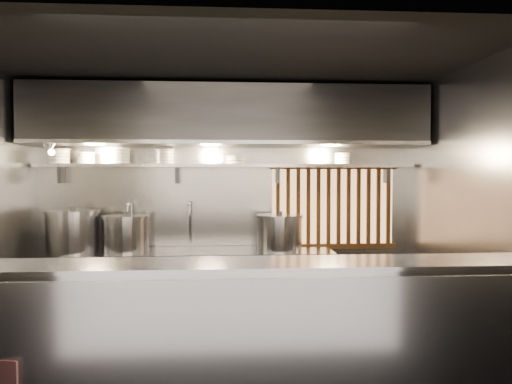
{
  "coord_description": "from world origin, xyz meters",
  "views": [
    {
      "loc": [
        -0.08,
        -4.6,
        1.77
      ],
      "look_at": [
        0.28,
        0.55,
        1.59
      ],
      "focal_mm": 35.0,
      "sensor_mm": 36.0,
      "label": 1
    }
  ],
  "objects": [
    {
      "name": "stock_pot_left",
      "position": [
        -1.75,
        1.14,
        1.14
      ],
      "size": [
        0.67,
        0.67,
        0.51
      ],
      "rotation": [
        0.0,
        0.0,
        0.13
      ],
      "color": "#A1A1A6",
      "rests_on": "cooking_bench"
    },
    {
      "name": "faucet_right",
      "position": [
        -0.45,
        1.37,
        1.31
      ],
      "size": [
        0.04,
        0.3,
        0.5
      ],
      "color": "silver",
      "rests_on": "wall_back"
    },
    {
      "name": "stock_pot_right",
      "position": [
        0.6,
        1.11,
        1.11
      ],
      "size": [
        0.68,
        0.68,
        0.45
      ],
      "rotation": [
        0.0,
        0.0,
        0.28
      ],
      "color": "#A1A1A6",
      "rests_on": "cooking_bench"
    },
    {
      "name": "stock_pot_mid",
      "position": [
        -1.17,
        1.15,
        1.11
      ],
      "size": [
        0.67,
        0.67,
        0.45
      ],
      "rotation": [
        0.0,
        0.0,
        0.27
      ],
      "color": "#A1A1A6",
      "rests_on": "cooking_bench"
    },
    {
      "name": "cooking_bench",
      "position": [
        -0.3,
        1.13,
        0.45
      ],
      "size": [
        3.0,
        0.7,
        0.9
      ],
      "primitive_type": "cube",
      "color": "#A1A1A6",
      "rests_on": "floor"
    },
    {
      "name": "heat_lamp",
      "position": [
        -1.9,
        0.85,
        2.07
      ],
      "size": [
        0.25,
        0.35,
        0.2
      ],
      "color": "#A1A1A6",
      "rests_on": "exhaust_hood"
    },
    {
      "name": "bowl_stack_1",
      "position": [
        -1.64,
        1.32,
        1.97
      ],
      "size": [
        0.21,
        0.21,
        0.13
      ],
      "color": "white",
      "rests_on": "bowl_shelf"
    },
    {
      "name": "pendant_bulb",
      "position": [
        -0.1,
        1.2,
        1.96
      ],
      "size": [
        0.09,
        0.09,
        0.19
      ],
      "color": "#2D2D30",
      "rests_on": "exhaust_hood"
    },
    {
      "name": "exhaust_hood",
      "position": [
        0.0,
        1.1,
        2.42
      ],
      "size": [
        4.4,
        0.81,
        0.65
      ],
      "color": "#2D2D30",
      "rests_on": "ceiling"
    },
    {
      "name": "bowl_stack_0",
      "position": [
        -1.94,
        1.32,
        1.98
      ],
      "size": [
        0.25,
        0.25,
        0.17
      ],
      "color": "white",
      "rests_on": "bowl_shelf"
    },
    {
      "name": "ceiling",
      "position": [
        0.0,
        0.0,
        2.8
      ],
      "size": [
        4.5,
        4.5,
        0.0
      ],
      "primitive_type": "plane",
      "rotation": [
        3.14,
        0.0,
        0.0
      ],
      "color": "black",
      "rests_on": "wall_back"
    },
    {
      "name": "serving_counter",
      "position": [
        0.0,
        -0.96,
        0.57
      ],
      "size": [
        4.5,
        0.56,
        1.13
      ],
      "color": "#A1A1A6",
      "rests_on": "floor"
    },
    {
      "name": "wall_back",
      "position": [
        0.0,
        1.5,
        1.4
      ],
      "size": [
        4.5,
        0.0,
        4.5
      ],
      "primitive_type": "plane",
      "rotation": [
        1.57,
        0.0,
        0.0
      ],
      "color": "gray",
      "rests_on": "floor"
    },
    {
      "name": "bowl_stack_2",
      "position": [
        -1.25,
        1.32,
        1.98
      ],
      "size": [
        0.23,
        0.23,
        0.17
      ],
      "color": "white",
      "rests_on": "bowl_shelf"
    },
    {
      "name": "wall_right",
      "position": [
        2.25,
        0.0,
        1.4
      ],
      "size": [
        0.0,
        3.0,
        3.0
      ],
      "primitive_type": "plane",
      "rotation": [
        1.57,
        0.0,
        -1.57
      ],
      "color": "gray",
      "rests_on": "floor"
    },
    {
      "name": "bowl_stack_5",
      "position": [
        1.38,
        1.32,
        1.97
      ],
      "size": [
        0.2,
        0.2,
        0.13
      ],
      "color": "white",
      "rests_on": "bowl_shelf"
    },
    {
      "name": "bowl_stack_4",
      "position": [
        0.1,
        1.32,
        1.95
      ],
      "size": [
        0.24,
        0.24,
        0.09
      ],
      "color": "white",
      "rests_on": "bowl_shelf"
    },
    {
      "name": "bowl_shelf",
      "position": [
        0.0,
        1.32,
        1.88
      ],
      "size": [
        4.4,
        0.34,
        0.04
      ],
      "primitive_type": "cube",
      "color": "#A1A1A6",
      "rests_on": "wall_back"
    },
    {
      "name": "bowl_stack_3",
      "position": [
        -0.74,
        1.32,
        1.98
      ],
      "size": [
        0.22,
        0.22,
        0.17
      ],
      "color": "white",
      "rests_on": "bowl_shelf"
    },
    {
      "name": "wood_screen",
      "position": [
        1.3,
        1.45,
        1.38
      ],
      "size": [
        1.56,
        0.09,
        1.04
      ],
      "color": "#FFB672",
      "rests_on": "wall_back"
    },
    {
      "name": "floor",
      "position": [
        0.0,
        0.0,
        0.0
      ],
      "size": [
        4.5,
        4.5,
        0.0
      ],
      "primitive_type": "plane",
      "color": "black",
      "rests_on": "ground"
    },
    {
      "name": "faucet_left",
      "position": [
        -1.15,
        1.37,
        1.31
      ],
      "size": [
        0.04,
        0.3,
        0.5
      ],
      "color": "silver",
      "rests_on": "wall_back"
    }
  ]
}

